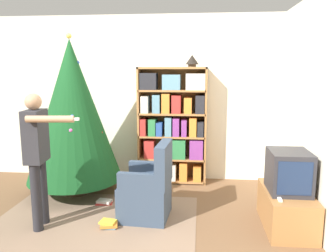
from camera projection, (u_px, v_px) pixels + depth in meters
ground_plane at (131, 238)px, 3.45m from camera, size 14.00×14.00×0.00m
wall_back at (156, 98)px, 5.27m from camera, size 8.00×0.10×2.60m
area_rug at (95, 221)px, 3.83m from camera, size 2.36×1.67×0.01m
bookshelf at (173, 125)px, 5.07m from camera, size 1.05×0.32×1.79m
tv_stand at (286, 209)px, 3.66m from camera, size 0.49×0.88×0.42m
television at (289, 171)px, 3.58m from camera, size 0.42×0.49×0.46m
game_remote at (279, 199)px, 3.38m from camera, size 0.04×0.12×0.02m
christmas_tree at (73, 111)px, 4.52m from camera, size 1.31×1.31×2.23m
armchair at (148, 191)px, 3.89m from camera, size 0.60×0.59×0.92m
standing_person at (37, 151)px, 3.56m from camera, size 0.66×0.47×1.50m
table_lamp at (192, 60)px, 4.88m from camera, size 0.20×0.20×0.18m
book_pile_near_tree at (104, 202)px, 4.33m from camera, size 0.23×0.17×0.05m
book_pile_by_chair at (109, 224)px, 3.67m from camera, size 0.22×0.19×0.08m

